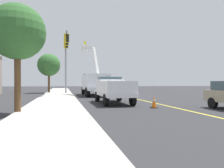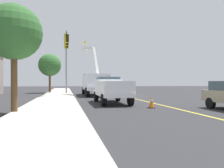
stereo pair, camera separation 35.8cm
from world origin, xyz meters
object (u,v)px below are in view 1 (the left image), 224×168
(passing_minivan, at_px, (124,86))
(traffic_cone_leading, at_px, (154,102))
(traffic_cone_mid_front, at_px, (103,91))
(service_pickup_truck, at_px, (113,89))
(utility_bucket_truck, at_px, (94,82))
(traffic_signal_mast, at_px, (66,51))

(passing_minivan, relative_size, traffic_cone_leading, 6.61)
(traffic_cone_leading, distance_m, traffic_cone_mid_front, 17.98)
(passing_minivan, bearing_deg, service_pickup_truck, 167.01)
(traffic_cone_mid_front, bearing_deg, utility_bucket_truck, 161.43)
(passing_minivan, height_order, traffic_cone_leading, passing_minivan)
(traffic_cone_leading, relative_size, traffic_signal_mast, 0.09)
(traffic_cone_leading, relative_size, traffic_cone_mid_front, 1.02)
(utility_bucket_truck, bearing_deg, traffic_cone_leading, -166.46)
(utility_bucket_truck, bearing_deg, traffic_signal_mast, 64.30)
(utility_bucket_truck, distance_m, traffic_cone_leading, 13.79)
(utility_bucket_truck, height_order, passing_minivan, utility_bucket_truck)
(passing_minivan, bearing_deg, traffic_cone_mid_front, 133.86)
(traffic_cone_leading, bearing_deg, service_pickup_truck, 33.40)
(service_pickup_truck, bearing_deg, traffic_signal_mast, 21.25)
(passing_minivan, distance_m, traffic_cone_mid_front, 5.24)
(utility_bucket_truck, xyz_separation_m, passing_minivan, (8.16, -5.28, -0.64))
(traffic_signal_mast, bearing_deg, passing_minivan, -53.68)
(utility_bucket_truck, xyz_separation_m, traffic_cone_mid_front, (4.55, -1.53, -1.25))
(utility_bucket_truck, height_order, traffic_signal_mast, traffic_signal_mast)
(utility_bucket_truck, height_order, traffic_cone_leading, utility_bucket_truck)
(passing_minivan, height_order, traffic_signal_mast, traffic_signal_mast)
(service_pickup_truck, distance_m, traffic_signal_mast, 13.41)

